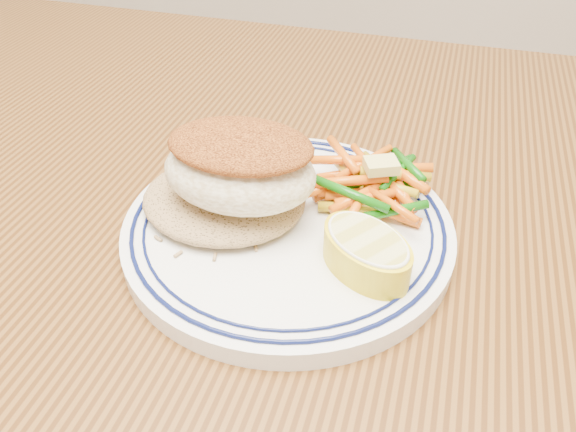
% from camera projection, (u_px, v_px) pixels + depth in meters
% --- Properties ---
extents(dining_table, '(1.50, 0.90, 0.75)m').
position_uv_depth(dining_table, '(315.00, 344.00, 0.47)').
color(dining_table, '#44260D').
rests_on(dining_table, ground).
extents(plate, '(0.24, 0.24, 0.02)m').
position_uv_depth(plate, '(288.00, 227.00, 0.42)').
color(plate, white).
rests_on(plate, dining_table).
extents(rice_pilaf, '(0.12, 0.11, 0.02)m').
position_uv_depth(rice_pilaf, '(224.00, 196.00, 0.42)').
color(rice_pilaf, '#94744A').
rests_on(rice_pilaf, plate).
extents(fish_fillet, '(0.11, 0.08, 0.06)m').
position_uv_depth(fish_fillet, '(240.00, 165.00, 0.39)').
color(fish_fillet, beige).
rests_on(fish_fillet, rice_pilaf).
extents(vegetable_pile, '(0.10, 0.10, 0.03)m').
position_uv_depth(vegetable_pile, '(371.00, 183.00, 0.43)').
color(vegetable_pile, '#10590B').
rests_on(vegetable_pile, plate).
extents(butter_pat, '(0.03, 0.03, 0.01)m').
position_uv_depth(butter_pat, '(381.00, 165.00, 0.42)').
color(butter_pat, '#DCD16B').
rests_on(butter_pat, vegetable_pile).
extents(lemon_wedge, '(0.09, 0.09, 0.03)m').
position_uv_depth(lemon_wedge, '(366.00, 251.00, 0.37)').
color(lemon_wedge, yellow).
rests_on(lemon_wedge, plate).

